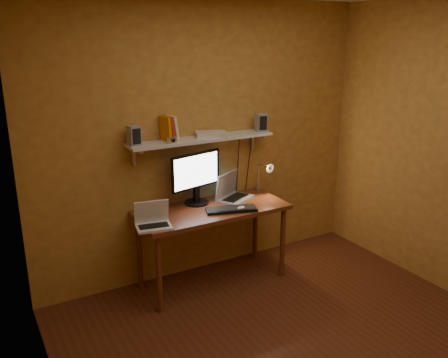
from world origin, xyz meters
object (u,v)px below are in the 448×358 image
netbook (153,220)px  shelf_camera (172,140)px  laptop (231,192)px  router (211,134)px  desk_lamp (264,173)px  speaker_left (134,136)px  speaker_right (261,122)px  desk (212,217)px  mouse (241,208)px  wall_shelf (202,139)px  keyboard (231,209)px  monitor (196,175)px

netbook → shelf_camera: bearing=50.2°
laptop → router: size_ratio=1.51×
desk_lamp → speaker_left: (-1.30, 0.08, 0.50)m
netbook → router: size_ratio=1.16×
netbook → laptop: bearing=27.3°
laptop → speaker_right: bearing=-21.4°
speaker_left → router: 0.74m
desk → mouse: mouse is taller
speaker_right → netbook: bearing=-158.5°
wall_shelf → speaker_left: (-0.64, 0.01, 0.10)m
desk → mouse: bearing=-40.9°
desk → speaker_left: size_ratio=8.21×
keyboard → router: size_ratio=1.67×
monitor → wall_shelf: bearing=-5.5°
speaker_right → monitor: bearing=-172.9°
laptop → keyboard: bearing=-148.3°
desk → keyboard: 0.21m
netbook → speaker_left: 0.73m
monitor → keyboard: 0.46m
mouse → shelf_camera: bearing=131.9°
speaker_right → shelf_camera: 0.97m
laptop → speaker_right: (0.36, 0.04, 0.64)m
desk_lamp → router: bearing=173.8°
netbook → monitor: bearing=40.3°
speaker_right → shelf_camera: size_ratio=1.84×
router → monitor: bearing=-179.1°
desk → mouse: 0.29m
desk_lamp → shelf_camera: bearing=-179.6°
router → netbook: bearing=-155.9°
desk → netbook: size_ratio=4.38×
desk → desk_lamp: size_ratio=3.73×
router → wall_shelf: bearing=176.4°
keyboard → netbook: bearing=-162.8°
monitor → netbook: bearing=-162.8°
monitor → shelf_camera: (-0.26, -0.07, 0.38)m
desk → netbook: (-0.63, -0.14, 0.14)m
wall_shelf → monitor: (-0.07, -0.01, -0.33)m
laptop → speaker_left: bearing=148.0°
desk_lamp → wall_shelf: bearing=174.1°
keyboard → speaker_right: 0.93m
mouse → desk_lamp: size_ratio=0.26×
monitor → mouse: bearing=-65.6°
speaker_left → shelf_camera: (0.32, -0.08, -0.06)m
wall_shelf → desk_lamp: size_ratio=3.73×
speaker_left → shelf_camera: speaker_left is taller
desk → speaker_right: size_ratio=8.13×
shelf_camera → router: shelf_camera is taller
laptop → desk_lamp: 0.40m
laptop → mouse: size_ratio=4.26×
desk → speaker_right: (0.64, 0.18, 0.80)m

